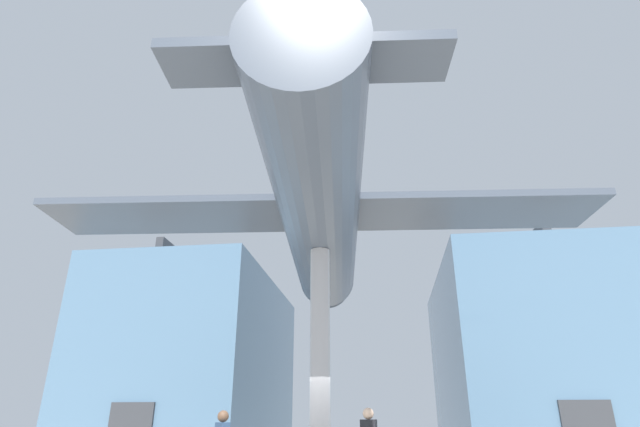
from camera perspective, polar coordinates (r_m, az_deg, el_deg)
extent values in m
cube|color=slate|center=(28.86, -13.77, -16.46)|extent=(8.03, 13.45, 8.87)
cube|color=#383A3F|center=(29.72, -12.91, -7.38)|extent=(0.36, 12.77, 0.60)
cube|color=slate|center=(27.95, 22.50, -15.24)|extent=(8.03, 13.45, 8.87)
cube|color=#383A3F|center=(28.83, 21.09, -5.95)|extent=(0.36, 12.77, 0.60)
cylinder|color=#B7B7BC|center=(12.20, 0.00, -16.80)|extent=(0.48, 0.48, 5.61)
cylinder|color=#4C5666|center=(13.17, 0.00, 0.00)|extent=(3.17, 13.39, 2.05)
cube|color=#4C5666|center=(13.17, 0.00, 0.00)|extent=(14.38, 3.38, 0.18)
cube|color=#4C5666|center=(8.23, -1.76, 17.05)|extent=(4.63, 1.38, 0.18)
cube|color=#4C5666|center=(8.85, -1.68, 21.63)|extent=(0.27, 1.11, 1.74)
cone|color=#4C5666|center=(19.94, 0.86, -8.01)|extent=(1.83, 1.17, 1.75)
sphere|color=black|center=(20.61, 0.91, -8.50)|extent=(0.44, 0.44, 0.44)
sphere|color=beige|center=(13.82, 5.53, -21.80)|extent=(0.28, 0.28, 0.28)
sphere|color=brown|center=(13.23, -11.01, -21.79)|extent=(0.27, 0.27, 0.27)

